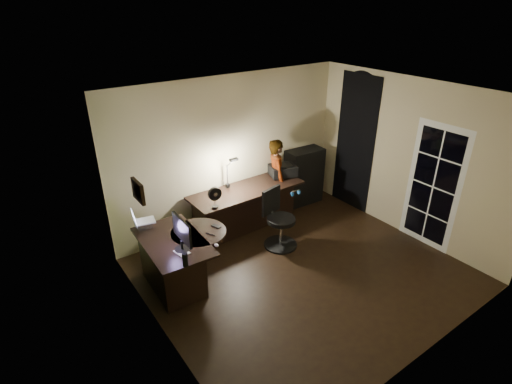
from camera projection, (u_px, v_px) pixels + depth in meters
floor at (303, 272)px, 6.16m from camera, size 4.50×4.00×0.01m
ceiling at (315, 97)px, 4.96m from camera, size 4.50×4.00×0.01m
wall_back at (231, 152)px, 7.02m from camera, size 4.50×0.01×2.70m
wall_front at (441, 265)px, 4.10m from camera, size 4.50×0.01×2.70m
wall_left at (156, 247)px, 4.38m from camera, size 0.01×4.00×2.70m
wall_right at (408, 159)px, 6.73m from camera, size 0.01×4.00×2.70m
green_wall_overlay at (157, 247)px, 4.39m from camera, size 0.00×4.00×2.70m
arched_doorway at (355, 144)px, 7.58m from camera, size 0.01×0.90×2.60m
french_door at (433, 187)px, 6.45m from camera, size 0.02×0.92×2.10m
framed_picture at (138, 191)px, 4.51m from camera, size 0.04×0.30×0.25m
desk_left at (175, 263)px, 5.75m from camera, size 0.86×1.34×0.76m
desk_right at (247, 208)px, 7.17m from camera, size 2.09×0.74×0.78m
cabinet at (304, 176)px, 8.01m from camera, size 0.77×0.42×1.13m
laptop_stand at (145, 224)px, 5.89m from camera, size 0.27×0.24×0.09m
laptop at (144, 215)px, 5.82m from camera, size 0.38×0.36×0.22m
monitor at (181, 239)px, 5.30m from camera, size 0.12×0.52×0.34m
mouse at (216, 245)px, 5.44m from camera, size 0.06×0.09×0.03m
phone at (216, 226)px, 5.92m from camera, size 0.12×0.16×0.01m
pen at (211, 234)px, 5.71m from camera, size 0.08×0.14×0.01m
speaker at (185, 260)px, 5.02m from camera, size 0.09×0.09×0.19m
notepad at (182, 252)px, 5.32m from camera, size 0.18×0.23×0.01m
desk_fan at (215, 197)px, 6.30m from camera, size 0.23×0.14×0.34m
headphones at (296, 193)px, 6.73m from camera, size 0.19×0.11×0.09m
printer at (283, 170)px, 7.45m from camera, size 0.57×0.50×0.21m
desk_lamp at (227, 170)px, 6.88m from camera, size 0.18×0.31×0.65m
office_chair at (281, 220)px, 6.59m from camera, size 0.67×0.67×1.01m
person at (277, 178)px, 7.48m from camera, size 0.55×0.64×1.51m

